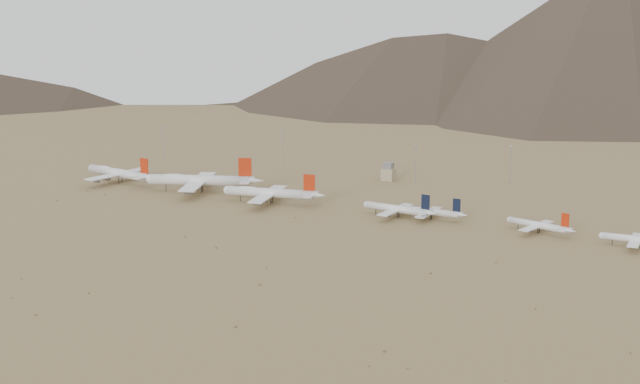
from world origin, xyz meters
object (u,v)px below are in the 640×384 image
at_px(widebody_east, 270,193).
at_px(narrowbody_b, 432,212).
at_px(control_tower, 388,172).
at_px(widebody_centre, 200,180).
at_px(widebody_west, 119,173).
at_px(narrowbody_a, 399,209).

height_order(widebody_east, narrowbody_b, widebody_east).
bearing_deg(control_tower, widebody_centre, -137.03).
distance_m(widebody_west, narrowbody_a, 199.65).
height_order(narrowbody_a, narrowbody_b, narrowbody_a).
distance_m(widebody_east, control_tower, 101.16).
xyz_separation_m(narrowbody_a, control_tower, (-43.07, 92.34, 0.42)).
bearing_deg(narrowbody_a, widebody_east, -172.56).
xyz_separation_m(widebody_west, narrowbody_b, (217.25, -2.34, -2.27)).
relative_size(widebody_east, narrowbody_b, 1.57).
bearing_deg(widebody_centre, control_tower, 23.33).
relative_size(widebody_centre, narrowbody_a, 1.58).
relative_size(widebody_east, control_tower, 5.26).
bearing_deg(narrowbody_b, widebody_centre, -178.31).
bearing_deg(widebody_centre, narrowbody_b, -20.30).
distance_m(widebody_east, narrowbody_b, 98.90).
xyz_separation_m(narrowbody_b, control_tower, (-60.80, 87.83, 1.01)).
relative_size(widebody_west, control_tower, 5.30).
xyz_separation_m(widebody_east, control_tower, (37.90, 93.79, -1.21)).
distance_m(widebody_centre, narrowbody_a, 135.63).
xyz_separation_m(widebody_west, narrowbody_a, (199.52, -6.85, -1.67)).
relative_size(narrowbody_a, narrowbody_b, 1.13).
relative_size(narrowbody_a, control_tower, 3.81).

